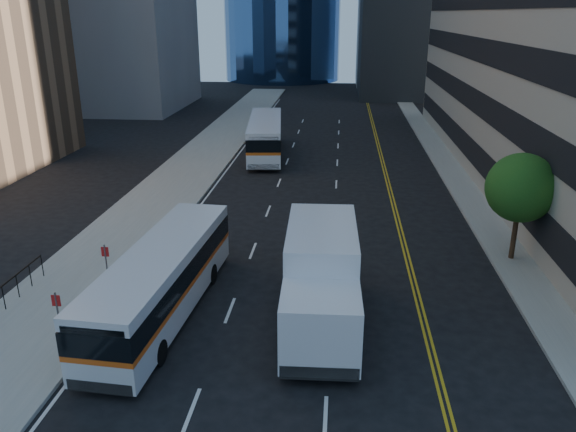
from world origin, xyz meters
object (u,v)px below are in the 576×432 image
object	(u,v)px
street_tree	(521,188)
bus_rear	(265,136)
bus_front	(162,279)
box_truck	(321,280)

from	to	relation	value
street_tree	bus_rear	size ratio (longest dim) A/B	0.43
bus_front	bus_rear	xyz separation A→B (m)	(0.50, 26.44, 0.13)
bus_rear	box_truck	distance (m)	27.29
street_tree	bus_front	bearing A→B (deg)	-156.50
bus_rear	bus_front	bearing A→B (deg)	-97.11
street_tree	bus_front	distance (m)	16.48
bus_front	box_truck	bearing A→B (deg)	1.54
box_truck	street_tree	bearing A→B (deg)	35.62
street_tree	box_truck	world-z (taller)	street_tree
box_truck	bus_front	bearing A→B (deg)	175.87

